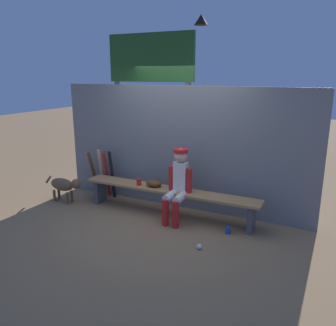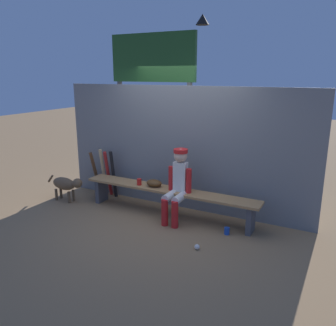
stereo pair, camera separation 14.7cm
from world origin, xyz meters
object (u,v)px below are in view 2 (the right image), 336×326
(bat_wood_dark, at_px, (95,173))
(cup_on_bench, at_px, (139,182))
(bat_aluminum_red, at_px, (108,174))
(dog, at_px, (66,184))
(baseball_glove, at_px, (154,183))
(dugout_bench, at_px, (168,194))
(bat_aluminum_black, at_px, (113,174))
(player_seated, at_px, (177,183))
(scoreboard, at_px, (155,75))
(cup_on_ground, at_px, (227,231))
(baseball, at_px, (197,247))
(bat_wood_natural, at_px, (103,172))

(bat_wood_dark, bearing_deg, cup_on_bench, -15.72)
(bat_aluminum_red, distance_m, dog, 0.81)
(bat_wood_dark, height_order, cup_on_bench, bat_wood_dark)
(baseball_glove, height_order, bat_aluminum_red, bat_aluminum_red)
(dugout_bench, relative_size, bat_aluminum_black, 3.35)
(player_seated, height_order, baseball_glove, player_seated)
(scoreboard, bearing_deg, bat_aluminum_red, -124.99)
(bat_aluminum_red, distance_m, cup_on_ground, 2.68)
(bat_aluminum_black, relative_size, bat_aluminum_red, 1.00)
(bat_aluminum_black, bearing_deg, baseball, -26.89)
(bat_wood_natural, relative_size, cup_on_ground, 8.59)
(player_seated, bearing_deg, baseball_glove, 167.22)
(baseball_glove, bearing_deg, dugout_bench, 0.00)
(bat_wood_dark, distance_m, cup_on_bench, 1.32)
(baseball, relative_size, cup_on_bench, 0.67)
(cup_on_bench, bearing_deg, cup_on_ground, -6.12)
(dog, bearing_deg, bat_wood_natural, 56.25)
(bat_aluminum_red, distance_m, bat_wood_natural, 0.14)
(baseball_glove, bearing_deg, dog, -170.25)
(cup_on_ground, bearing_deg, dog, -178.68)
(bat_wood_dark, xyz_separation_m, cup_on_bench, (1.26, -0.36, 0.10))
(bat_aluminum_red, relative_size, bat_wood_dark, 1.06)
(baseball, xyz_separation_m, cup_on_bench, (-1.45, 0.81, 0.50))
(player_seated, relative_size, baseball, 16.09)
(cup_on_ground, relative_size, cup_on_bench, 1.00)
(baseball_glove, height_order, dog, baseball_glove)
(baseball, relative_size, scoreboard, 0.02)
(dugout_bench, height_order, bat_aluminum_black, bat_aluminum_black)
(player_seated, distance_m, scoreboard, 2.36)
(scoreboard, height_order, dog, scoreboard)
(bat_wood_dark, xyz_separation_m, cup_on_ground, (2.93, -0.53, -0.38))
(baseball, height_order, cup_on_bench, cup_on_bench)
(bat_aluminum_red, xyz_separation_m, bat_wood_natural, (-0.14, 0.03, 0.01))
(bat_aluminum_black, xyz_separation_m, bat_wood_natural, (-0.27, 0.03, 0.00))
(baseball, bearing_deg, cup_on_ground, 70.81)
(bat_aluminum_red, relative_size, dog, 1.11)
(player_seated, bearing_deg, bat_aluminum_red, 166.89)
(bat_aluminum_red, xyz_separation_m, scoreboard, (0.59, 0.85, 1.86))
(dugout_bench, height_order, dog, dog)
(baseball_glove, bearing_deg, cup_on_ground, -9.26)
(bat_wood_natural, bearing_deg, baseball_glove, -13.10)
(bat_aluminum_black, relative_size, cup_on_bench, 8.54)
(bat_wood_dark, height_order, scoreboard, scoreboard)
(player_seated, distance_m, bat_aluminum_black, 1.63)
(cup_on_bench, bearing_deg, baseball, -29.28)
(baseball_glove, xyz_separation_m, bat_aluminum_red, (-1.20, 0.28, -0.07))
(dugout_bench, bearing_deg, baseball, -43.54)
(player_seated, xyz_separation_m, bat_wood_dark, (-2.04, 0.42, -0.22))
(bat_aluminum_red, height_order, bat_wood_natural, bat_wood_natural)
(bat_aluminum_black, bearing_deg, scoreboard, 61.55)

